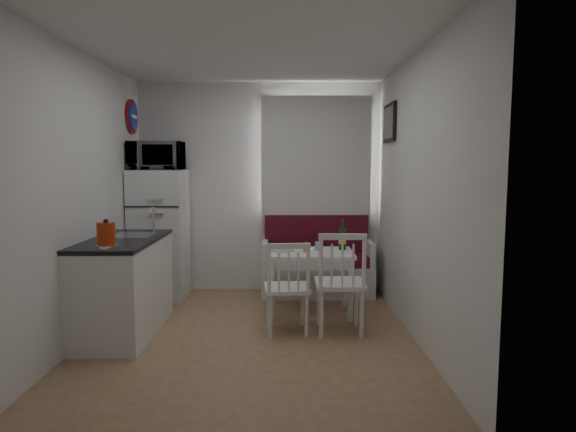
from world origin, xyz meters
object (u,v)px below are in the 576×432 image
(kettle, at_px, (106,234))
(wine_bottle, at_px, (342,235))
(bench, at_px, (317,268))
(microwave, at_px, (156,156))
(dining_table, at_px, (310,258))
(kitchen_counter, at_px, (124,285))
(chair_left, at_px, (287,278))
(chair_right, at_px, (341,272))
(fridge, at_px, (160,234))

(kettle, relative_size, wine_bottle, 0.72)
(bench, distance_m, microwave, 2.34)
(dining_table, bearing_deg, wine_bottle, 16.20)
(kettle, bearing_deg, bench, 45.47)
(kitchen_counter, distance_m, chair_left, 1.54)
(chair_right, bearing_deg, wine_bottle, 82.84)
(wine_bottle, bearing_deg, kettle, -150.02)
(microwave, bearing_deg, kettle, -89.01)
(fridge, bearing_deg, kettle, -89.03)
(kitchen_counter, relative_size, wine_bottle, 4.04)
(fridge, height_order, microwave, microwave)
(dining_table, height_order, microwave, microwave)
(wine_bottle, bearing_deg, dining_table, -164.05)
(chair_left, distance_m, kettle, 1.62)
(kitchen_counter, height_order, chair_left, kitchen_counter)
(chair_right, height_order, wine_bottle, wine_bottle)
(kitchen_counter, bearing_deg, wine_bottle, 17.37)
(dining_table, distance_m, chair_right, 0.72)
(kitchen_counter, xyz_separation_m, kettle, (0.05, -0.54, 0.56))
(fridge, xyz_separation_m, microwave, (0.00, -0.05, 0.93))
(dining_table, height_order, kettle, kettle)
(bench, bearing_deg, fridge, -176.63)
(chair_right, distance_m, microwave, 2.63)
(kitchen_counter, relative_size, chair_right, 2.53)
(dining_table, relative_size, chair_left, 1.91)
(kitchen_counter, relative_size, fridge, 0.86)
(microwave, bearing_deg, wine_bottle, -13.96)
(bench, bearing_deg, chair_right, -85.06)
(microwave, height_order, kettle, microwave)
(chair_left, bearing_deg, microwave, 134.83)
(kitchen_counter, bearing_deg, chair_right, -2.86)
(kitchen_counter, relative_size, kettle, 5.63)
(dining_table, xyz_separation_m, fridge, (-1.77, 0.68, 0.16))
(chair_right, distance_m, wine_bottle, 0.81)
(kettle, bearing_deg, chair_left, 16.60)
(chair_right, relative_size, wine_bottle, 1.59)
(chair_right, relative_size, kettle, 2.22)
(dining_table, relative_size, kettle, 3.85)
(chair_left, relative_size, chair_right, 0.91)
(dining_table, distance_m, wine_bottle, 0.44)
(chair_right, relative_size, fridge, 0.34)
(kitchen_counter, xyz_separation_m, microwave, (0.02, 1.19, 1.24))
(kitchen_counter, bearing_deg, chair_left, -3.45)
(microwave, height_order, wine_bottle, microwave)
(chair_left, height_order, kettle, kettle)
(chair_left, relative_size, kettle, 2.02)
(fridge, distance_m, microwave, 0.93)
(kitchen_counter, bearing_deg, fridge, 89.10)
(dining_table, xyz_separation_m, kettle, (-1.74, -1.10, 0.42))
(kitchen_counter, distance_m, kettle, 0.78)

